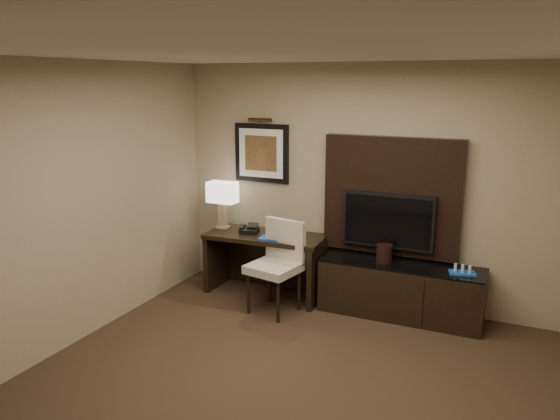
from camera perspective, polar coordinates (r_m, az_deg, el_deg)
The scene contains 17 objects.
floor at distance 4.50m, azimuth -1.04°, elevation -20.52°, with size 4.50×5.00×0.01m, color #302015.
ceiling at distance 3.74m, azimuth -1.22°, elevation 16.35°, with size 4.50×5.00×0.01m, color silver.
wall_back at distance 6.19m, azimuth 9.03°, elevation 2.50°, with size 4.50×0.01×2.70m, color gray.
wall_left at distance 5.26m, azimuth -23.76°, elevation -0.44°, with size 0.01×5.00×2.70m, color gray.
desk at distance 6.51m, azimuth -1.53°, elevation -5.71°, with size 1.39×0.60×0.74m, color black.
credenza at distance 6.09m, azimuth 12.47°, elevation -8.18°, with size 1.73×0.48×0.60m, color black.
tv_wall_panel at distance 6.08m, azimuth 11.56°, elevation 1.42°, with size 1.50×0.12×1.30m, color black.
tv at distance 6.04m, azimuth 11.23°, elevation -1.08°, with size 1.00×0.08×0.60m, color black.
artwork at distance 6.59m, azimuth -1.92°, elevation 5.97°, with size 0.70×0.04×0.70m, color black.
picture_light at distance 6.51m, azimuth -2.10°, elevation 9.42°, with size 0.04×0.04×0.30m, color #422B15.
desk_chair at distance 5.97m, azimuth -0.65°, elevation -5.98°, with size 0.50×0.58×1.04m, color beige, non-canonical shape.
table_lamp at distance 6.64m, azimuth -6.00°, elevation 0.32°, with size 0.32×0.18×0.52m, color tan, non-canonical shape.
desk_phone at distance 6.46m, azimuth -3.23°, elevation -1.92°, with size 0.22×0.20×0.11m, color black, non-canonical shape.
blue_folder at distance 6.26m, azimuth -0.85°, elevation -2.82°, with size 0.23×0.30×0.02m, color #1A4FA9.
book at distance 6.27m, azimuth -0.92°, elevation -1.77°, with size 0.17×0.02×0.23m, color tan.
ice_bucket at distance 5.98m, azimuth 10.83°, elevation -4.49°, with size 0.17×0.17×0.19m, color black.
minibar_tray at distance 5.84m, azimuth 18.53°, elevation -5.92°, with size 0.26×0.15×0.09m, color #1951A8, non-canonical shape.
Camera 1 is at (1.63, -3.36, 2.52)m, focal length 35.00 mm.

